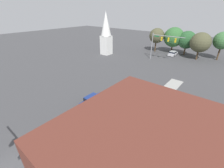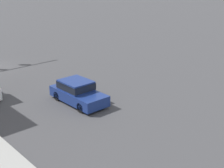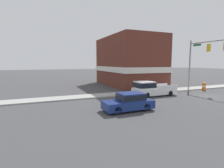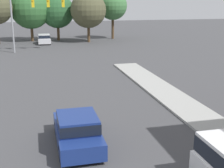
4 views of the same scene
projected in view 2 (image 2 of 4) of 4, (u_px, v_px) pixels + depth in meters
name	position (u px, v px, depth m)	size (l,w,h in m)	color
car_lead	(78.00, 92.00, 21.41)	(1.90, 4.44, 1.56)	black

